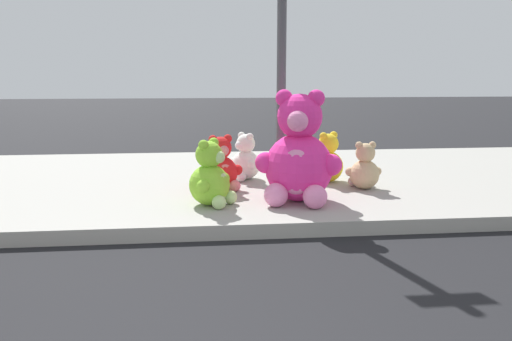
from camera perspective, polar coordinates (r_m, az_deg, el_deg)
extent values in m
cube|color=#9E9B93|center=(6.80, -6.57, -1.42)|extent=(28.00, 4.40, 0.15)
cylinder|color=#4C4C51|center=(5.91, 2.97, 13.09)|extent=(0.11, 0.11, 3.20)
sphere|color=#F22D93|center=(5.48, 4.97, 0.37)|extent=(0.75, 0.75, 0.75)
ellipsoid|color=pink|center=(5.22, 4.67, -0.18)|extent=(0.44, 0.28, 0.49)
sphere|color=#F22D93|center=(5.41, 5.07, 6.23)|extent=(0.49, 0.49, 0.49)
sphere|color=pink|center=(5.20, 4.84, 5.71)|extent=(0.23, 0.23, 0.23)
sphere|color=#F22D93|center=(5.38, 6.96, 8.28)|extent=(0.19, 0.19, 0.19)
sphere|color=#F22D93|center=(5.36, 8.69, 0.64)|extent=(0.24, 0.24, 0.24)
sphere|color=pink|center=(5.21, 6.84, -3.03)|extent=(0.26, 0.26, 0.26)
sphere|color=#F22D93|center=(5.41, 3.27, 8.36)|extent=(0.19, 0.19, 0.19)
sphere|color=#F22D93|center=(5.43, 1.12, 0.91)|extent=(0.24, 0.24, 0.24)
sphere|color=pink|center=(5.25, 2.32, -2.85)|extent=(0.26, 0.26, 0.26)
sphere|color=white|center=(6.62, -1.19, 0.66)|extent=(0.39, 0.39, 0.39)
ellipsoid|color=white|center=(6.53, -2.14, 0.52)|extent=(0.19, 0.22, 0.25)
sphere|color=white|center=(6.57, -1.20, 3.12)|extent=(0.25, 0.25, 0.25)
sphere|color=white|center=(6.51, -1.94, 2.91)|extent=(0.12, 0.12, 0.12)
sphere|color=white|center=(6.49, -0.72, 3.93)|extent=(0.10, 0.10, 0.10)
sphere|color=white|center=(6.44, -0.51, 0.63)|extent=(0.12, 0.12, 0.12)
sphere|color=white|center=(6.46, -1.73, -0.75)|extent=(0.13, 0.13, 0.13)
sphere|color=white|center=(6.63, -1.69, 4.07)|extent=(0.10, 0.10, 0.10)
sphere|color=white|center=(6.73, -2.49, 1.07)|extent=(0.12, 0.12, 0.12)
sphere|color=white|center=(6.63, -2.87, -0.45)|extent=(0.13, 0.13, 0.13)
sphere|color=yellow|center=(6.52, 8.29, 0.46)|extent=(0.40, 0.40, 0.40)
ellipsoid|color=#F0DB80|center=(6.62, 7.40, 0.65)|extent=(0.24, 0.19, 0.26)
sphere|color=yellow|center=(6.47, 8.36, 3.08)|extent=(0.26, 0.26, 0.26)
sphere|color=#F0DB80|center=(6.55, 7.66, 3.06)|extent=(0.12, 0.12, 0.12)
sphere|color=yellow|center=(6.39, 7.80, 3.95)|extent=(0.10, 0.10, 0.10)
sphere|color=yellow|center=(6.42, 6.77, 0.60)|extent=(0.13, 0.13, 0.13)
sphere|color=#F0DB80|center=(6.59, 6.52, -0.55)|extent=(0.14, 0.14, 0.14)
sphere|color=yellow|center=(6.52, 8.96, 4.06)|extent=(0.10, 0.10, 0.10)
sphere|color=yellow|center=(6.68, 9.15, 0.96)|extent=(0.13, 0.13, 0.13)
sphere|color=#F0DB80|center=(6.74, 7.89, -0.32)|extent=(0.14, 0.14, 0.14)
sphere|color=red|center=(6.03, -4.09, -0.27)|extent=(0.41, 0.41, 0.41)
ellipsoid|color=#DB7B7B|center=(5.89, -3.60, -0.54)|extent=(0.24, 0.16, 0.27)
sphere|color=red|center=(5.98, -4.13, 2.63)|extent=(0.27, 0.27, 0.27)
sphere|color=#DB7B7B|center=(5.87, -3.75, 2.32)|extent=(0.12, 0.12, 0.12)
sphere|color=red|center=(5.99, -3.28, 3.71)|extent=(0.10, 0.10, 0.10)
sphere|color=red|center=(6.04, -2.17, 0.07)|extent=(0.13, 0.13, 0.13)
sphere|color=#DB7B7B|center=(5.93, -2.47, -1.78)|extent=(0.14, 0.14, 0.14)
sphere|color=red|center=(5.93, -5.01, 3.61)|extent=(0.10, 0.10, 0.10)
sphere|color=red|center=(5.91, -5.72, -0.22)|extent=(0.13, 0.13, 0.13)
sphere|color=#DB7B7B|center=(5.86, -4.55, -1.98)|extent=(0.14, 0.14, 0.14)
sphere|color=#8CD133|center=(5.34, -5.40, -1.65)|extent=(0.44, 0.44, 0.44)
ellipsoid|color=#B8DE87|center=(5.26, -3.92, -1.83)|extent=(0.21, 0.26, 0.29)
sphere|color=#8CD133|center=(5.27, -5.46, 1.84)|extent=(0.29, 0.29, 0.29)
sphere|color=#B8DE87|center=(5.21, -4.31, 1.56)|extent=(0.13, 0.13, 0.13)
sphere|color=#8CD133|center=(5.34, -4.92, 3.23)|extent=(0.11, 0.11, 0.11)
sphere|color=#8CD133|center=(5.48, -3.76, -0.94)|extent=(0.14, 0.14, 0.14)
sphere|color=#B8DE87|center=(5.38, -2.99, -3.10)|extent=(0.15, 0.15, 0.15)
sphere|color=#8CD133|center=(5.17, -6.08, 2.94)|extent=(0.11, 0.11, 0.11)
sphere|color=#8CD133|center=(5.13, -6.11, -1.82)|extent=(0.14, 0.14, 0.14)
sphere|color=#B8DE87|center=(5.18, -4.30, -3.69)|extent=(0.15, 0.15, 0.15)
sphere|color=tan|center=(6.20, 12.43, -0.45)|extent=(0.36, 0.36, 0.36)
ellipsoid|color=beige|center=(6.32, 12.07, -0.21)|extent=(0.20, 0.08, 0.23)
sphere|color=tan|center=(6.15, 12.53, 2.01)|extent=(0.24, 0.24, 0.24)
sphere|color=beige|center=(6.25, 12.25, 2.03)|extent=(0.11, 0.11, 0.11)
sphere|color=tan|center=(6.11, 11.83, 2.88)|extent=(0.09, 0.09, 0.09)
sphere|color=tan|center=(6.19, 10.80, -0.15)|extent=(0.11, 0.11, 0.11)
sphere|color=beige|center=(6.34, 11.11, -1.23)|extent=(0.12, 0.12, 0.12)
sphere|color=tan|center=(6.16, 13.30, 2.88)|extent=(0.09, 0.09, 0.09)
sphere|color=tan|center=(6.29, 13.80, -0.09)|extent=(0.11, 0.11, 0.11)
sphere|color=beige|center=(6.39, 12.81, -1.19)|extent=(0.12, 0.12, 0.12)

